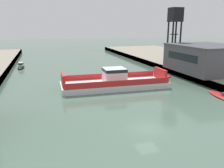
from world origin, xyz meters
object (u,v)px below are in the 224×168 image
object	(u,v)px
warehouse_shed	(206,58)
chain_ferry	(114,82)
moored_boat_near_right	(21,66)
crane_tower	(175,21)
moored_boat_near_left	(224,97)
moored_boat_mid_left	(163,74)

from	to	relation	value
warehouse_shed	chain_ferry	bearing A→B (deg)	-173.15
moored_boat_near_right	crane_tower	world-z (taller)	crane_tower
moored_boat_near_right	warehouse_shed	xyz separation A→B (m)	(42.21, -25.05, 3.87)
moored_boat_near_left	warehouse_shed	distance (m)	16.96
warehouse_shed	moored_boat_near_right	bearing A→B (deg)	149.31
warehouse_shed	crane_tower	bearing A→B (deg)	104.18
chain_ferry	moored_boat_near_left	bearing A→B (deg)	-36.98
moored_boat_mid_left	warehouse_shed	xyz separation A→B (m)	(8.11, -5.26, 4.30)
moored_boat_near_left	crane_tower	distance (m)	28.13
moored_boat_near_left	moored_boat_mid_left	distance (m)	19.79
moored_boat_near_right	warehouse_shed	size ratio (longest dim) A/B	0.32
moored_boat_near_left	moored_boat_mid_left	bearing A→B (deg)	91.41
chain_ferry	moored_boat_near_right	xyz separation A→B (m)	(-18.99, 27.84, -0.53)
moored_boat_near_right	crane_tower	size ratio (longest dim) A/B	0.35
chain_ferry	warehouse_shed	bearing A→B (deg)	6.85
moored_boat_near_left	moored_boat_mid_left	world-z (taller)	moored_boat_mid_left
chain_ferry	warehouse_shed	size ratio (longest dim) A/B	1.27
moored_boat_near_right	chain_ferry	bearing A→B (deg)	-55.70
moored_boat_near_left	moored_boat_near_right	size ratio (longest dim) A/B	1.55
chain_ferry	crane_tower	xyz separation A→B (m)	(20.68, 12.83, 11.76)
moored_boat_near_right	moored_boat_mid_left	size ratio (longest dim) A/B	0.68
moored_boat_near_left	warehouse_shed	size ratio (longest dim) A/B	0.49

